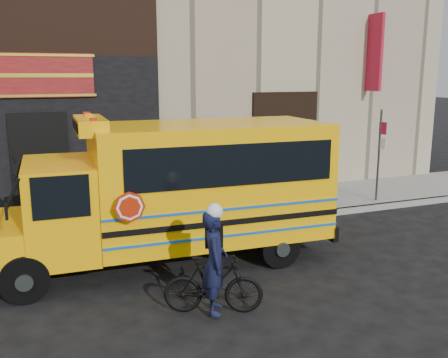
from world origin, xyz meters
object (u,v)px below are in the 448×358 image
school_bus (177,188)px  bicycle (213,285)px  cyclist (215,265)px  sign_pole (379,153)px

school_bus → bicycle: school_bus is taller
school_bus → cyclist: bearing=-92.8°
sign_pole → bicycle: sign_pole is taller
school_bus → sign_pole: size_ratio=2.56×
school_bus → bicycle: 2.57m
bicycle → cyclist: bearing=-155.2°
bicycle → school_bus: bearing=19.5°
cyclist → bicycle: bearing=20.4°
school_bus → cyclist: school_bus is taller
school_bus → bicycle: size_ratio=4.48×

